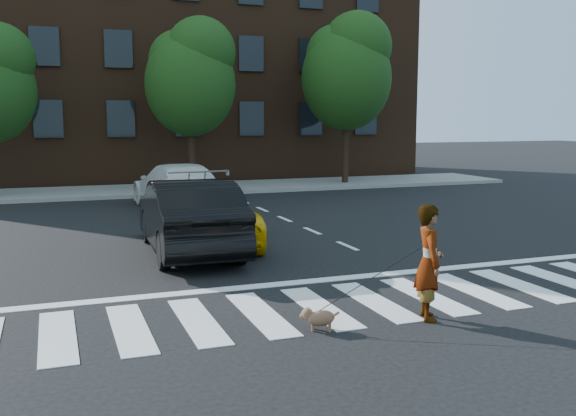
{
  "coord_description": "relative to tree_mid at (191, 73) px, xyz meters",
  "views": [
    {
      "loc": [
        -4.96,
        -9.24,
        3.05
      ],
      "look_at": [
        -0.17,
        3.71,
        1.1
      ],
      "focal_mm": 40.0,
      "sensor_mm": 36.0,
      "label": 1
    }
  ],
  "objects": [
    {
      "name": "stop_line",
      "position": [
        -0.53,
        -15.4,
        -4.85
      ],
      "size": [
        12.0,
        0.3,
        0.01
      ],
      "primitive_type": "cube",
      "color": "silver",
      "rests_on": "ground"
    },
    {
      "name": "woman",
      "position": [
        -0.21,
        -18.1,
        -3.97
      ],
      "size": [
        0.61,
        0.74,
        1.76
      ],
      "primitive_type": "imported",
      "rotation": [
        0.0,
        0.0,
        1.24
      ],
      "color": "#999999",
      "rests_on": "ground"
    },
    {
      "name": "taxi",
      "position": [
        -1.93,
        -11.18,
        -4.22
      ],
      "size": [
        2.69,
        4.76,
        1.25
      ],
      "primitive_type": "imported",
      "rotation": [
        0.0,
        0.0,
        3.0
      ],
      "color": "#FFC105",
      "rests_on": "ground"
    },
    {
      "name": "white_suv",
      "position": [
        -1.61,
        -5.13,
        -4.07
      ],
      "size": [
        2.5,
        5.52,
        1.57
      ],
      "primitive_type": "imported",
      "rotation": [
        0.0,
        0.0,
        3.2
      ],
      "color": "silver",
      "rests_on": "ground"
    },
    {
      "name": "tree_mid",
      "position": [
        0.0,
        0.0,
        0.0
      ],
      "size": [
        3.69,
        3.69,
        7.1
      ],
      "color": "black",
      "rests_on": "ground"
    },
    {
      "name": "taxi_sign",
      "position": [
        -1.93,
        -11.38,
        -3.44
      ],
      "size": [
        0.68,
        0.37,
        0.32
      ],
      "primitive_type": "cube",
      "rotation": [
        0.0,
        0.0,
        3.0
      ],
      "color": "white",
      "rests_on": "taxi"
    },
    {
      "name": "sidewalk_far",
      "position": [
        -0.53,
        0.5,
        -4.78
      ],
      "size": [
        30.0,
        4.0,
        0.15
      ],
      "primitive_type": "cube",
      "color": "slate",
      "rests_on": "ground"
    },
    {
      "name": "ground",
      "position": [
        -0.53,
        -17.0,
        -4.85
      ],
      "size": [
        120.0,
        120.0,
        0.0
      ],
      "primitive_type": "plane",
      "color": "black",
      "rests_on": "ground"
    },
    {
      "name": "dog",
      "position": [
        -1.99,
        -18.02,
        -4.66
      ],
      "size": [
        0.55,
        0.38,
        0.33
      ],
      "rotation": [
        0.0,
        0.0,
        -0.42
      ],
      "color": "#876145",
      "rests_on": "ground"
    },
    {
      "name": "crosswalk",
      "position": [
        -0.53,
        -17.0,
        -4.85
      ],
      "size": [
        13.0,
        2.4,
        0.01
      ],
      "primitive_type": "cube",
      "color": "silver",
      "rests_on": "ground"
    },
    {
      "name": "black_sedan",
      "position": [
        -2.62,
        -12.01,
        -4.01
      ],
      "size": [
        1.96,
        5.18,
        1.69
      ],
      "primitive_type": "imported",
      "rotation": [
        0.0,
        0.0,
        3.11
      ],
      "color": "black",
      "rests_on": "ground"
    },
    {
      "name": "building",
      "position": [
        -0.53,
        8.0,
        1.15
      ],
      "size": [
        26.0,
        10.0,
        12.0
      ],
      "primitive_type": "cube",
      "color": "#402616",
      "rests_on": "ground"
    },
    {
      "name": "tree_right",
      "position": [
        7.0,
        -0.0,
        0.41
      ],
      "size": [
        4.0,
        4.0,
        7.7
      ],
      "color": "black",
      "rests_on": "ground"
    }
  ]
}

